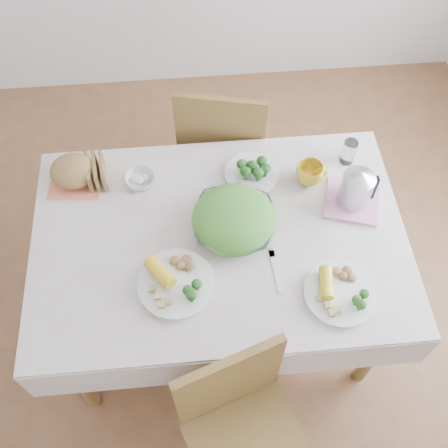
{
  "coord_description": "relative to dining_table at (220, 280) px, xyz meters",
  "views": [
    {
      "loc": [
        -0.08,
        -1.09,
        2.55
      ],
      "look_at": [
        0.02,
        0.02,
        0.82
      ],
      "focal_mm": 42.0,
      "sensor_mm": 36.0,
      "label": 1
    }
  ],
  "objects": [
    {
      "name": "chair_near",
      "position": [
        0.04,
        -0.74,
        0.09
      ],
      "size": [
        0.53,
        0.53,
        0.93
      ],
      "primitive_type": "cube",
      "rotation": [
        0.0,
        0.0,
        0.33
      ],
      "color": "brown",
      "rests_on": "floor"
    },
    {
      "name": "floor",
      "position": [
        0.0,
        0.0,
        -0.38
      ],
      "size": [
        3.6,
        3.6,
        0.0
      ],
      "primitive_type": "plane",
      "color": "brown",
      "rests_on": "ground"
    },
    {
      "name": "electric_kettle",
      "position": [
        0.56,
        0.12,
        0.51
      ],
      "size": [
        0.17,
        0.17,
        0.18
      ],
      "primitive_type": "cylinder",
      "rotation": [
        0.0,
        0.0,
        -0.39
      ],
      "color": "#B2B5BA",
      "rests_on": "pink_tray"
    },
    {
      "name": "fork_left",
      "position": [
        -0.13,
        -0.18,
        0.39
      ],
      "size": [
        0.05,
        0.2,
        0.0
      ],
      "primitive_type": "cube",
      "rotation": [
        0.0,
        0.0,
        0.15
      ],
      "color": "silver",
      "rests_on": "tablecloth"
    },
    {
      "name": "fork_right",
      "position": [
        0.2,
        -0.18,
        0.39
      ],
      "size": [
        0.03,
        0.19,
        0.0
      ],
      "primitive_type": "cube",
      "rotation": [
        0.0,
        0.0,
        0.07
      ],
      "color": "silver",
      "rests_on": "tablecloth"
    },
    {
      "name": "dinner_plate_left",
      "position": [
        -0.18,
        -0.2,
        0.4
      ],
      "size": [
        0.36,
        0.36,
        0.02
      ],
      "primitive_type": "cylinder",
      "rotation": [
        0.0,
        0.0,
        0.28
      ],
      "color": "white",
      "rests_on": "tablecloth"
    },
    {
      "name": "pink_tray",
      "position": [
        0.56,
        0.12,
        0.4
      ],
      "size": [
        0.27,
        0.27,
        0.02
      ],
      "primitive_type": "cube",
      "rotation": [
        0.0,
        0.0,
        -0.3
      ],
      "color": "pink",
      "rests_on": "tablecloth"
    },
    {
      "name": "broccoli_plate",
      "position": [
        0.17,
        0.3,
        0.4
      ],
      "size": [
        0.27,
        0.27,
        0.02
      ],
      "primitive_type": "cylinder",
      "rotation": [
        0.0,
        0.0,
        -0.14
      ],
      "color": "beige",
      "rests_on": "tablecloth"
    },
    {
      "name": "chair_far",
      "position": [
        0.09,
        0.75,
        0.09
      ],
      "size": [
        0.52,
        0.52,
        0.97
      ],
      "primitive_type": "cube",
      "rotation": [
        0.0,
        0.0,
        2.93
      ],
      "color": "brown",
      "rests_on": "floor"
    },
    {
      "name": "bread_loaf",
      "position": [
        -0.59,
        0.34,
        0.45
      ],
      "size": [
        0.24,
        0.23,
        0.11
      ],
      "primitive_type": "ellipsoid",
      "rotation": [
        0.0,
        0.0,
        0.34
      ],
      "color": "olive",
      "rests_on": "napkin"
    },
    {
      "name": "dinner_plate_right",
      "position": [
        0.43,
        -0.3,
        0.4
      ],
      "size": [
        0.37,
        0.37,
        0.02
      ],
      "primitive_type": "cylinder",
      "rotation": [
        0.0,
        0.0,
        -0.5
      ],
      "color": "white",
      "rests_on": "tablecloth"
    },
    {
      "name": "glass_tumbler",
      "position": [
        0.59,
        0.34,
        0.45
      ],
      "size": [
        0.07,
        0.07,
        0.12
      ],
      "primitive_type": "cylinder",
      "rotation": [
        0.0,
        0.0,
        -0.1
      ],
      "color": "white",
      "rests_on": "tablecloth"
    },
    {
      "name": "napkin",
      "position": [
        -0.59,
        0.34,
        0.39
      ],
      "size": [
        0.24,
        0.24,
        0.0
      ],
      "primitive_type": "cube",
      "rotation": [
        0.0,
        0.0,
        -0.1
      ],
      "color": "#F97C59",
      "rests_on": "tablecloth"
    },
    {
      "name": "fruit_bowl",
      "position": [
        -0.31,
        0.3,
        0.41
      ],
      "size": [
        0.16,
        0.16,
        0.04
      ],
      "primitive_type": "imported",
      "rotation": [
        0.0,
        0.0,
        -0.29
      ],
      "color": "white",
      "rests_on": "tablecloth"
    },
    {
      "name": "tablecloth",
      "position": [
        0.0,
        0.0,
        0.38
      ],
      "size": [
        1.5,
        1.0,
        0.01
      ],
      "primitive_type": "cube",
      "color": "beige",
      "rests_on": "dining_table"
    },
    {
      "name": "yellow_mug",
      "position": [
        0.4,
        0.25,
        0.43
      ],
      "size": [
        0.13,
        0.13,
        0.09
      ],
      "primitive_type": "imported",
      "rotation": [
        0.0,
        0.0,
        0.12
      ],
      "color": "gold",
      "rests_on": "tablecloth"
    },
    {
      "name": "dining_table",
      "position": [
        0.0,
        0.0,
        0.0
      ],
      "size": [
        1.4,
        0.9,
        0.75
      ],
      "primitive_type": "cube",
      "color": "brown",
      "rests_on": "floor"
    },
    {
      "name": "salad_bowl",
      "position": [
        0.06,
        0.04,
        0.43
      ],
      "size": [
        0.36,
        0.36,
        0.08
      ],
      "primitive_type": "imported",
      "rotation": [
        0.0,
        0.0,
        -0.16
      ],
      "color": "white",
      "rests_on": "tablecloth"
    }
  ]
}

